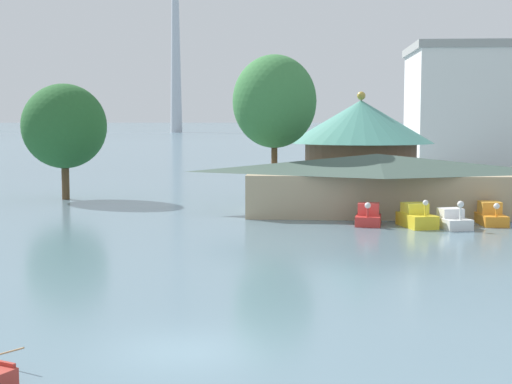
# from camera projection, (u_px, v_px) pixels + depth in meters

# --- Properties ---
(ground_plane) EXTENTS (2000.00, 2000.00, 0.00)m
(ground_plane) POSITION_uv_depth(u_px,v_px,m) (185.00, 351.00, 21.69)
(ground_plane) COLOR slate
(pedal_boat_red) EXTENTS (1.77, 2.37, 1.51)m
(pedal_boat_red) POSITION_uv_depth(u_px,v_px,m) (368.00, 216.00, 47.17)
(pedal_boat_red) COLOR red
(pedal_boat_red) RESTS_ON ground
(pedal_boat_yellow) EXTENTS (2.32, 3.23, 1.77)m
(pedal_boat_yellow) POSITION_uv_depth(u_px,v_px,m) (416.00, 217.00, 46.41)
(pedal_boat_yellow) COLOR yellow
(pedal_boat_yellow) RESTS_ON ground
(pedal_boat_white) EXTENTS (2.13, 2.76, 1.75)m
(pedal_boat_white) POSITION_uv_depth(u_px,v_px,m) (452.00, 220.00, 45.83)
(pedal_boat_white) COLOR white
(pedal_boat_white) RESTS_ON ground
(pedal_boat_orange) EXTENTS (1.53, 3.00, 1.46)m
(pedal_boat_orange) POSITION_uv_depth(u_px,v_px,m) (491.00, 216.00, 47.52)
(pedal_boat_orange) COLOR orange
(pedal_boat_orange) RESTS_ON ground
(boathouse) EXTENTS (18.85, 7.70, 4.14)m
(boathouse) POSITION_uv_depth(u_px,v_px,m) (377.00, 183.00, 52.31)
(boathouse) COLOR tan
(boathouse) RESTS_ON ground
(green_roof_pavilion) EXTENTS (11.91, 11.91, 8.72)m
(green_roof_pavilion) POSITION_uv_depth(u_px,v_px,m) (361.00, 143.00, 63.12)
(green_roof_pavilion) COLOR brown
(green_roof_pavilion) RESTS_ON ground
(shoreline_tree_tall_left) EXTENTS (6.77, 6.77, 9.31)m
(shoreline_tree_tall_left) POSITION_uv_depth(u_px,v_px,m) (64.00, 126.00, 61.55)
(shoreline_tree_tall_left) COLOR brown
(shoreline_tree_tall_left) RESTS_ON ground
(shoreline_tree_mid) EXTENTS (6.19, 6.19, 11.21)m
(shoreline_tree_mid) POSITION_uv_depth(u_px,v_px,m) (274.00, 102.00, 56.52)
(shoreline_tree_mid) COLOR brown
(shoreline_tree_mid) RESTS_ON ground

